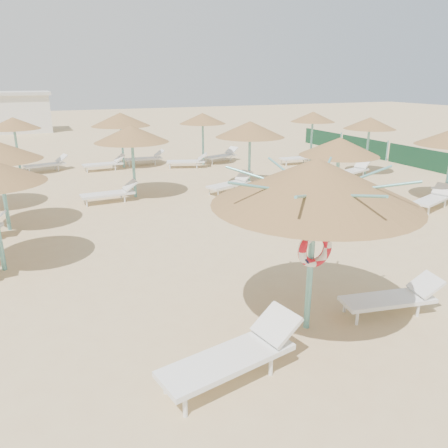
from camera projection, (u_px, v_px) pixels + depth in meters
name	position (u px, v px, depth m)	size (l,w,h in m)	color
ground	(277.00, 321.00, 8.20)	(120.00, 120.00, 0.00)	tan
main_palapa	(316.00, 182.00, 7.14)	(3.48, 3.48, 3.12)	#66B1AB
lounger_main_a	(236.00, 354.00, 6.56)	(2.38, 1.12, 0.83)	white
lounger_main_b	(394.00, 297.00, 8.38)	(2.01, 0.92, 0.70)	white
palapa_field	(188.00, 133.00, 17.10)	(19.80, 14.17, 2.72)	#66B1AB
windbreak_fence	(418.00, 158.00, 22.02)	(0.08, 19.84, 1.10)	#1B5239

